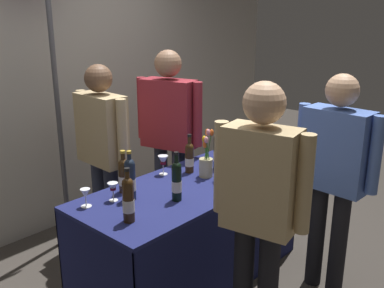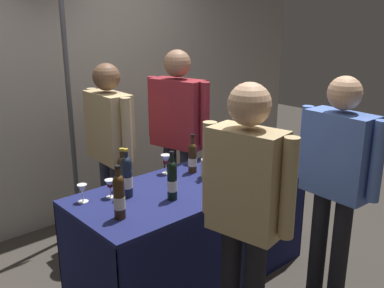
{
  "view_description": "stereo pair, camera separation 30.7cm",
  "coord_description": "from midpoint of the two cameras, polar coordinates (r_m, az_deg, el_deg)",
  "views": [
    {
      "loc": [
        -2.19,
        -1.97,
        1.99
      ],
      "look_at": [
        0.0,
        0.0,
        1.09
      ],
      "focal_mm": 40.35,
      "sensor_mm": 36.0,
      "label": 1
    },
    {
      "loc": [
        -1.97,
        -2.18,
        1.99
      ],
      "look_at": [
        0.0,
        0.0,
        1.09
      ],
      "focal_mm": 40.35,
      "sensor_mm": 36.0,
      "label": 2
    }
  ],
  "objects": [
    {
      "name": "ground_plane",
      "position": [
        3.55,
        2.59,
        -17.18
      ],
      "size": [
        12.0,
        12.0,
        0.0
      ],
      "primitive_type": "plane",
      "color": "#38332D"
    },
    {
      "name": "display_bottle_1",
      "position": [
        3.61,
        11.04,
        -0.67
      ],
      "size": [
        0.07,
        0.07,
        0.29
      ],
      "color": "black",
      "rests_on": "tasting_table"
    },
    {
      "name": "taster_foreground_left",
      "position": [
        3.1,
        21.31,
        -3.47
      ],
      "size": [
        0.24,
        0.61,
        1.61
      ],
      "rotation": [
        0.0,
        0.0,
        1.51
      ],
      "color": "black",
      "rests_on": "ground_plane"
    },
    {
      "name": "display_bottle_2",
      "position": [
        2.85,
        0.44,
        -4.79
      ],
      "size": [
        0.07,
        0.07,
        0.34
      ],
      "color": "black",
      "rests_on": "tasting_table"
    },
    {
      "name": "display_bottle_6",
      "position": [
        3.19,
        7.01,
        -2.56
      ],
      "size": [
        0.07,
        0.07,
        0.32
      ],
      "color": "#38230F",
      "rests_on": "tasting_table"
    },
    {
      "name": "display_bottle_3",
      "position": [
        2.9,
        -5.62,
        -4.31
      ],
      "size": [
        0.07,
        0.07,
        0.34
      ],
      "color": "#192333",
      "rests_on": "tasting_table"
    },
    {
      "name": "display_bottle_0",
      "position": [
        3.34,
        2.7,
        -1.76
      ],
      "size": [
        0.07,
        0.07,
        0.31
      ],
      "color": "#38230F",
      "rests_on": "tasting_table"
    },
    {
      "name": "display_bottle_5",
      "position": [
        3.04,
        -6.28,
        -3.78
      ],
      "size": [
        0.07,
        0.07,
        0.3
      ],
      "color": "#38230F",
      "rests_on": "tasting_table"
    },
    {
      "name": "vendor_assistant",
      "position": [
        3.8,
        0.43,
        2.36
      ],
      "size": [
        0.31,
        0.63,
        1.69
      ],
      "rotation": [
        0.0,
        0.0,
        -1.34
      ],
      "color": "#2D3347",
      "rests_on": "ground_plane"
    },
    {
      "name": "taster_foreground_right",
      "position": [
        2.4,
        10.78,
        -7.83
      ],
      "size": [
        0.27,
        0.56,
        1.66
      ],
      "rotation": [
        0.0,
        0.0,
        1.74
      ],
      "color": "black",
      "rests_on": "ground_plane"
    },
    {
      "name": "booth_signpost",
      "position": [
        3.8,
        -13.88,
        8.03
      ],
      "size": [
        0.47,
        0.04,
        2.36
      ],
      "color": "#47474C",
      "rests_on": "ground_plane"
    },
    {
      "name": "vendor_presenter",
      "position": [
        3.62,
        -8.42,
        0.41
      ],
      "size": [
        0.23,
        0.63,
        1.61
      ],
      "rotation": [
        0.0,
        0.0,
        -1.61
      ],
      "color": "#2D3347",
      "rests_on": "ground_plane"
    },
    {
      "name": "display_bottle_4",
      "position": [
        3.41,
        6.57,
        -1.07
      ],
      "size": [
        0.07,
        0.07,
        0.34
      ],
      "color": "black",
      "rests_on": "tasting_table"
    },
    {
      "name": "wine_glass_near_vendor",
      "position": [
        3.32,
        -0.84,
        -2.18
      ],
      "size": [
        0.08,
        0.08,
        0.15
      ],
      "color": "silver",
      "rests_on": "tasting_table"
    },
    {
      "name": "wine_glass_near_taster",
      "position": [
        2.89,
        -11.37,
        -6.01
      ],
      "size": [
        0.07,
        0.07,
        0.12
      ],
      "color": "silver",
      "rests_on": "tasting_table"
    },
    {
      "name": "flower_vase",
      "position": [
        3.26,
        4.83,
        -2.5
      ],
      "size": [
        0.1,
        0.1,
        0.37
      ],
      "color": "tan",
      "rests_on": "tasting_table"
    },
    {
      "name": "back_partition",
      "position": [
        4.27,
        -12.8,
        9.81
      ],
      "size": [
        6.19,
        0.12,
        2.98
      ],
      "primitive_type": "cube",
      "color": "#9E998E",
      "rests_on": "ground_plane"
    },
    {
      "name": "featured_wine_bottle",
      "position": [
        2.61,
        -6.29,
        -6.91
      ],
      "size": [
        0.07,
        0.07,
        0.34
      ],
      "color": "#38230F",
      "rests_on": "tasting_table"
    },
    {
      "name": "tasting_table",
      "position": [
        3.27,
        2.72,
        -9.15
      ],
      "size": [
        1.79,
        0.78,
        0.79
      ],
      "color": "#191E51",
      "rests_on": "ground_plane"
    },
    {
      "name": "wine_glass_mid",
      "position": [
        2.93,
        -7.85,
        -5.36
      ],
      "size": [
        0.07,
        0.07,
        0.13
      ],
      "color": "silver",
      "rests_on": "tasting_table"
    }
  ]
}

